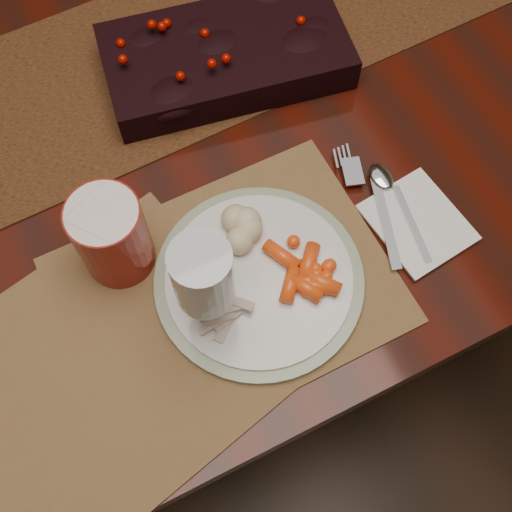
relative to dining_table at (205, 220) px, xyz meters
name	(u,v)px	position (x,y,z in m)	size (l,w,h in m)	color
floor	(216,287)	(0.00, 0.00, -0.38)	(5.00, 5.00, 0.00)	black
dining_table	(205,220)	(0.00, 0.00, 0.00)	(1.80, 1.00, 0.75)	black
table_runner	(191,47)	(0.05, 0.10, 0.38)	(1.59, 0.33, 0.00)	#4B3410
centerpiece	(226,52)	(0.08, 0.03, 0.41)	(0.36, 0.18, 0.07)	black
placemat_main	(227,290)	(-0.07, -0.30, 0.38)	(0.42, 0.31, 0.00)	#936740
placemat_second	(78,390)	(-0.29, -0.33, 0.38)	(0.46, 0.34, 0.00)	brown
dinner_plate	(259,279)	(-0.03, -0.31, 0.39)	(0.27, 0.27, 0.02)	silver
baby_carrots	(295,275)	(0.01, -0.33, 0.40)	(0.11, 0.09, 0.02)	#F84B12
mashed_potatoes	(237,226)	(-0.03, -0.24, 0.42)	(0.08, 0.07, 0.04)	#E5D279
turkey_shreds	(231,320)	(-0.09, -0.35, 0.40)	(0.08, 0.07, 0.02)	#BCA491
napkin	(418,222)	(0.20, -0.32, 0.38)	(0.11, 0.13, 0.00)	white
fork	(377,209)	(0.16, -0.28, 0.39)	(0.03, 0.18, 0.00)	#B7B7B8
spoon	(402,208)	(0.19, -0.30, 0.39)	(0.03, 0.15, 0.00)	silver
red_cup	(112,236)	(-0.18, -0.19, 0.44)	(0.09, 0.09, 0.13)	maroon
wine_glass	(206,291)	(-0.11, -0.32, 0.47)	(0.07, 0.07, 0.19)	white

